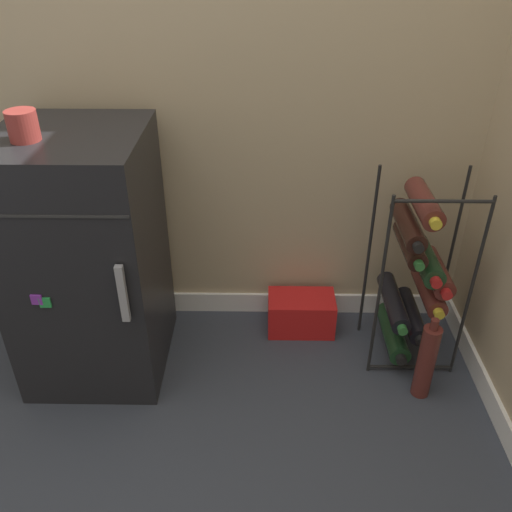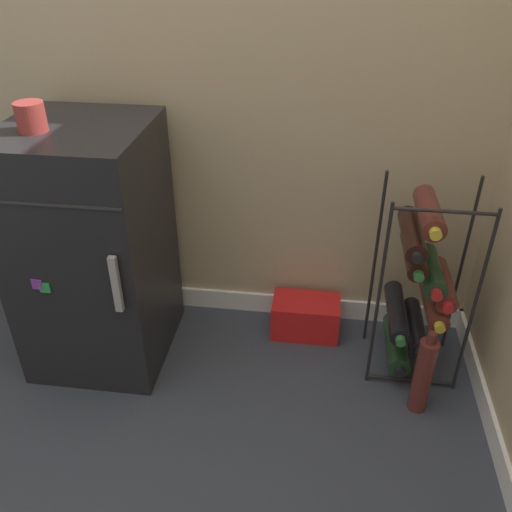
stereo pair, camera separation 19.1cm
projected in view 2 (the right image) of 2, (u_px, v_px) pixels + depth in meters
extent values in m
plane|color=#333842|center=(178.00, 436.00, 1.81)|extent=(14.00, 14.00, 0.00)
cube|color=white|center=(218.00, 299.00, 2.39)|extent=(7.08, 0.01, 0.09)
cube|color=black|center=(94.00, 249.00, 1.96)|extent=(0.48, 0.50, 0.91)
cube|color=#2D2D2D|center=(45.00, 205.00, 1.58)|extent=(0.47, 0.00, 0.01)
cube|color=#9E9EA3|center=(116.00, 284.00, 1.69)|extent=(0.02, 0.02, 0.20)
cube|color=green|center=(45.00, 288.00, 1.75)|extent=(0.04, 0.01, 0.04)
cube|color=purple|center=(37.00, 284.00, 1.75)|extent=(0.04, 0.01, 0.04)
cylinder|color=black|center=(378.00, 300.00, 1.84)|extent=(0.01, 0.01, 0.74)
cylinder|color=black|center=(474.00, 308.00, 1.80)|extent=(0.01, 0.01, 0.74)
cylinder|color=black|center=(375.00, 263.00, 2.04)|extent=(0.01, 0.01, 0.74)
cylinder|color=black|center=(461.00, 269.00, 2.00)|extent=(0.01, 0.01, 0.74)
cylinder|color=black|center=(410.00, 380.00, 2.00)|extent=(0.31, 0.01, 0.01)
cylinder|color=black|center=(445.00, 211.00, 1.63)|extent=(0.31, 0.01, 0.01)
cylinder|color=#19381E|center=(396.00, 343.00, 2.07)|extent=(0.08, 0.29, 0.08)
cylinder|color=black|center=(400.00, 372.00, 1.94)|extent=(0.04, 0.02, 0.04)
cylinder|color=black|center=(415.00, 326.00, 2.02)|extent=(0.07, 0.28, 0.07)
cylinder|color=black|center=(420.00, 354.00, 1.89)|extent=(0.03, 0.02, 0.03)
cylinder|color=black|center=(396.00, 312.00, 2.00)|extent=(0.07, 0.31, 0.07)
cylinder|color=#2D7033|center=(401.00, 341.00, 1.86)|extent=(0.03, 0.02, 0.03)
cylinder|color=#56231E|center=(434.00, 302.00, 1.95)|extent=(0.07, 0.26, 0.07)
cylinder|color=gold|center=(440.00, 327.00, 1.83)|extent=(0.04, 0.02, 0.04)
cylinder|color=#56231E|center=(441.00, 284.00, 1.91)|extent=(0.08, 0.25, 0.08)
cylinder|color=red|center=(448.00, 308.00, 1.79)|extent=(0.04, 0.02, 0.04)
cylinder|color=#19381E|center=(431.00, 271.00, 1.89)|extent=(0.08, 0.26, 0.08)
cylinder|color=red|center=(437.00, 295.00, 1.77)|extent=(0.04, 0.02, 0.04)
cylinder|color=black|center=(414.00, 254.00, 1.86)|extent=(0.07, 0.25, 0.07)
cylinder|color=#2D7033|center=(419.00, 276.00, 1.74)|extent=(0.03, 0.02, 0.03)
cylinder|color=black|center=(412.00, 234.00, 1.82)|extent=(0.07, 0.28, 0.07)
cylinder|color=black|center=(417.00, 258.00, 1.69)|extent=(0.03, 0.02, 0.03)
cylinder|color=#56231E|center=(429.00, 212.00, 1.77)|extent=(0.08, 0.27, 0.08)
cylinder|color=gold|center=(436.00, 234.00, 1.65)|extent=(0.04, 0.02, 0.04)
cube|color=red|center=(306.00, 317.00, 2.23)|extent=(0.27, 0.16, 0.16)
cylinder|color=maroon|center=(31.00, 117.00, 1.65)|extent=(0.09, 0.09, 0.09)
cylinder|color=#56231E|center=(423.00, 376.00, 1.84)|extent=(0.06, 0.06, 0.30)
cylinder|color=#56231E|center=(431.00, 338.00, 1.75)|extent=(0.03, 0.03, 0.04)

